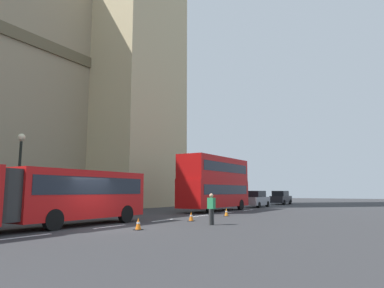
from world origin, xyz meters
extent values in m
plane|color=#333335|center=(0.00, 0.00, 0.00)|extent=(160.00, 160.00, 0.00)
cube|color=silver|center=(-3.93, 0.00, 0.01)|extent=(2.20, 0.16, 0.01)
cube|color=silver|center=(0.67, 0.00, 0.01)|extent=(2.20, 0.16, 0.01)
cube|color=silver|center=(5.27, 0.00, 0.01)|extent=(2.20, 0.16, 0.01)
cube|color=silver|center=(9.87, 0.00, 0.01)|extent=(2.20, 0.16, 0.01)
cube|color=silver|center=(14.47, 0.00, 0.01)|extent=(2.20, 0.16, 0.01)
cube|color=silver|center=(19.07, 0.00, 0.01)|extent=(2.20, 0.16, 0.01)
cube|color=#C6B284|center=(19.19, 16.00, 25.40)|extent=(10.78, 10.78, 50.80)
cube|color=red|center=(0.27, 2.00, 1.65)|extent=(7.88, 2.50, 2.50)
cube|color=#1E232D|center=(0.27, 2.00, 2.10)|extent=(7.25, 2.54, 0.90)
cylinder|color=black|center=(2.79, 0.88, 0.50)|extent=(1.00, 0.30, 1.00)
cylinder|color=black|center=(-2.09, 0.88, 0.50)|extent=(1.00, 0.30, 1.00)
cube|color=#B20F0F|center=(16.05, 2.00, 1.60)|extent=(9.61, 2.50, 2.40)
cube|color=#1E232D|center=(16.05, 2.00, 1.95)|extent=(8.65, 2.54, 0.84)
cube|color=#B20F0F|center=(16.05, 2.00, 3.85)|extent=(9.42, 2.50, 2.10)
cube|color=#1E232D|center=(16.05, 2.00, 3.95)|extent=(8.65, 2.54, 0.84)
cylinder|color=black|center=(19.13, 0.88, 0.50)|extent=(1.00, 0.30, 1.00)
cylinder|color=black|center=(12.98, 0.88, 0.50)|extent=(1.00, 0.30, 1.00)
cube|color=gray|center=(25.54, 1.75, 0.70)|extent=(4.40, 1.80, 0.90)
cube|color=black|center=(25.34, 1.75, 1.50)|extent=(2.46, 1.66, 0.70)
cylinder|color=black|center=(26.95, 0.94, 0.32)|extent=(0.64, 0.30, 0.64)
cylinder|color=black|center=(24.13, 0.94, 0.32)|extent=(0.64, 0.30, 0.64)
cube|color=black|center=(35.22, 1.90, 0.70)|extent=(4.40, 1.80, 0.90)
cube|color=black|center=(35.02, 1.90, 1.50)|extent=(2.46, 1.66, 0.70)
cylinder|color=black|center=(36.63, 1.09, 0.32)|extent=(0.64, 0.30, 0.64)
cylinder|color=black|center=(33.81, 1.09, 0.32)|extent=(0.64, 0.30, 0.64)
cube|color=black|center=(0.27, -2.23, 0.01)|extent=(0.36, 0.36, 0.03)
cone|color=orange|center=(0.27, -2.23, 0.31)|extent=(0.28, 0.28, 0.55)
cylinder|color=white|center=(0.27, -2.23, 0.33)|extent=(0.17, 0.17, 0.08)
cube|color=black|center=(5.69, -1.81, 0.01)|extent=(0.36, 0.36, 0.03)
cone|color=orange|center=(5.69, -1.81, 0.31)|extent=(0.28, 0.28, 0.55)
cylinder|color=white|center=(5.69, -1.81, 0.33)|extent=(0.17, 0.17, 0.08)
cube|color=black|center=(10.69, -1.74, 0.01)|extent=(0.36, 0.36, 0.03)
cone|color=orange|center=(10.69, -1.74, 0.31)|extent=(0.28, 0.28, 0.55)
cylinder|color=white|center=(10.69, -1.74, 0.33)|extent=(0.17, 0.17, 0.08)
cylinder|color=black|center=(-0.42, 6.50, 0.15)|extent=(0.32, 0.32, 0.30)
cylinder|color=black|center=(-0.42, 6.50, 2.40)|extent=(0.16, 0.16, 4.80)
sphere|color=beige|center=(-0.42, 6.50, 5.05)|extent=(0.44, 0.44, 0.44)
cylinder|color=#333333|center=(4.37, -4.01, 0.43)|extent=(0.16, 0.16, 0.86)
cylinder|color=#333333|center=(4.17, -3.98, 0.43)|extent=(0.16, 0.16, 0.86)
cube|color=#267F4C|center=(4.27, -3.99, 1.16)|extent=(0.30, 0.43, 0.60)
sphere|color=tan|center=(4.27, -3.99, 1.58)|extent=(0.22, 0.22, 0.22)
camera|label=1|loc=(-12.63, -13.21, 1.82)|focal=32.49mm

